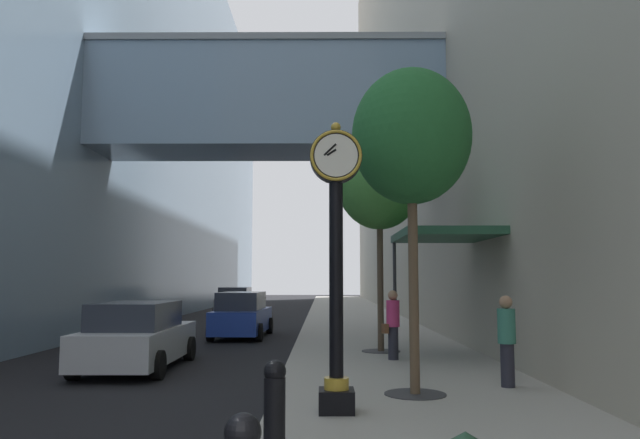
{
  "coord_description": "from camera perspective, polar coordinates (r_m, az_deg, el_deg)",
  "views": [
    {
      "loc": [
        0.91,
        -2.47,
        2.19
      ],
      "look_at": [
        0.79,
        18.59,
        4.27
      ],
      "focal_mm": 33.94,
      "sensor_mm": 36.0,
      "label": 1
    }
  ],
  "objects": [
    {
      "name": "ground_plane",
      "position": [
        29.57,
        -1.47,
        -9.88
      ],
      "size": [
        110.0,
        110.0,
        0.0
      ],
      "primitive_type": "plane",
      "color": "black",
      "rests_on": "ground"
    },
    {
      "name": "sidewalk_right",
      "position": [
        32.59,
        3.42,
        -9.36
      ],
      "size": [
        5.29,
        80.0,
        0.14
      ],
      "primitive_type": "cube",
      "color": "#9E998E",
      "rests_on": "ground"
    },
    {
      "name": "building_block_left",
      "position": [
        36.66,
        -20.96,
        12.62
      ],
      "size": [
        22.26,
        80.0,
        26.96
      ],
      "color": "#758EA8",
      "rests_on": "ground"
    },
    {
      "name": "street_clock",
      "position": [
        9.56,
        1.53,
        -2.87
      ],
      "size": [
        0.84,
        0.55,
        4.57
      ],
      "color": "black",
      "rests_on": "sidewalk_right"
    },
    {
      "name": "bollard_second",
      "position": [
        7.61,
        -4.31,
        -16.87
      ],
      "size": [
        0.28,
        0.28,
        1.08
      ],
      "color": "black",
      "rests_on": "sidewalk_right"
    },
    {
      "name": "street_tree_near",
      "position": [
        11.44,
        8.6,
        7.59
      ],
      "size": [
        2.21,
        2.21,
        5.96
      ],
      "color": "#333335",
      "rests_on": "sidewalk_right"
    },
    {
      "name": "street_tree_mid_near",
      "position": [
        17.76,
        5.61,
        3.68
      ],
      "size": [
        2.54,
        2.54,
        6.4
      ],
      "color": "#333335",
      "rests_on": "sidewalk_right"
    },
    {
      "name": "pedestrian_walking",
      "position": [
        15.83,
        6.87,
        -9.64
      ],
      "size": [
        0.51,
        0.43,
        1.76
      ],
      "color": "#23232D",
      "rests_on": "sidewalk_right"
    },
    {
      "name": "pedestrian_by_clock",
      "position": [
        12.34,
        17.2,
        -10.63
      ],
      "size": [
        0.48,
        0.48,
        1.73
      ],
      "color": "#23232D",
      "rests_on": "sidewalk_right"
    },
    {
      "name": "storefront_awning",
      "position": [
        16.25,
        11.46,
        -1.67
      ],
      "size": [
        2.4,
        3.6,
        3.3
      ],
      "color": "#235138",
      "rests_on": "sidewalk_right"
    },
    {
      "name": "car_silver_near",
      "position": [
        15.66,
        -16.83,
        -10.51
      ],
      "size": [
        2.08,
        4.66,
        1.63
      ],
      "color": "#B7BABF",
      "rests_on": "ground"
    },
    {
      "name": "car_blue_mid",
      "position": [
        23.32,
        -7.36,
        -8.95
      ],
      "size": [
        2.05,
        4.74,
        1.7
      ],
      "color": "navy",
      "rests_on": "ground"
    },
    {
      "name": "car_grey_far",
      "position": [
        36.93,
        -7.97,
        -7.7
      ],
      "size": [
        2.1,
        4.45,
        1.71
      ],
      "color": "slate",
      "rests_on": "ground"
    }
  ]
}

